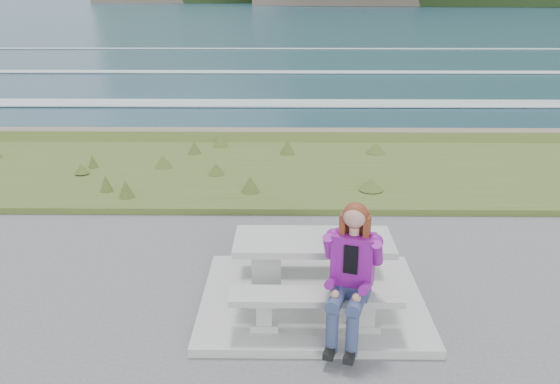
{
  "coord_description": "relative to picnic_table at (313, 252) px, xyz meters",
  "views": [
    {
      "loc": [
        -0.31,
        -5.65,
        3.46
      ],
      "look_at": [
        -0.39,
        1.2,
        0.98
      ],
      "focal_mm": 35.0,
      "sensor_mm": 36.0,
      "label": 1
    }
  ],
  "objects": [
    {
      "name": "concrete_slab",
      "position": [
        -0.0,
        0.0,
        -0.63
      ],
      "size": [
        2.6,
        2.1,
        0.1
      ],
      "primitive_type": "cube",
      "color": "#9B9B96",
      "rests_on": "ground"
    },
    {
      "name": "grass_verge",
      "position": [
        -0.0,
        5.0,
        -0.68
      ],
      "size": [
        160.0,
        4.5,
        0.22
      ],
      "primitive_type": "cube",
      "color": "#3E5821",
      "rests_on": "ground"
    },
    {
      "name": "picnic_table",
      "position": [
        0.0,
        0.0,
        0.0
      ],
      "size": [
        1.8,
        0.75,
        0.75
      ],
      "color": "#9B9B96",
      "rests_on": "concrete_slab"
    },
    {
      "name": "ocean",
      "position": [
        -0.0,
        25.09,
        -2.42
      ],
      "size": [
        1600.0,
        1600.0,
        0.09
      ],
      "color": "#1C3E50",
      "rests_on": "ground"
    },
    {
      "name": "bench_landward",
      "position": [
        0.0,
        -0.7,
        -0.23
      ],
      "size": [
        1.8,
        0.35,
        0.45
      ],
      "color": "#9B9B96",
      "rests_on": "concrete_slab"
    },
    {
      "name": "seated_woman",
      "position": [
        0.32,
        -0.83,
        -0.05
      ],
      "size": [
        0.6,
        0.81,
        1.45
      ],
      "rotation": [
        0.0,
        0.0,
        -0.31
      ],
      "color": "navy",
      "rests_on": "concrete_slab"
    },
    {
      "name": "shore_drop",
      "position": [
        -0.0,
        7.9,
        -0.68
      ],
      "size": [
        160.0,
        0.8,
        2.2
      ],
      "primitive_type": "cube",
      "color": "#685D4E",
      "rests_on": "ground"
    },
    {
      "name": "bench_seaward",
      "position": [
        0.0,
        0.7,
        -0.23
      ],
      "size": [
        1.8,
        0.35,
        0.45
      ],
      "color": "#9B9B96",
      "rests_on": "concrete_slab"
    }
  ]
}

